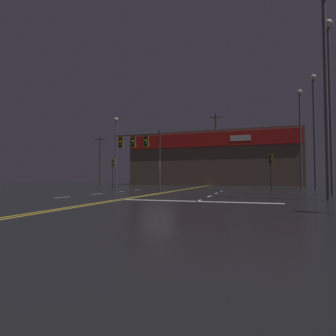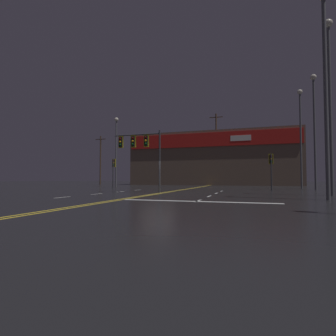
% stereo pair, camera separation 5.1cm
% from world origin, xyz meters
% --- Properties ---
extents(ground_plane, '(200.00, 200.00, 0.00)m').
position_xyz_m(ground_plane, '(0.00, 0.00, 0.00)').
color(ground_plane, black).
extents(road_markings, '(12.11, 60.00, 0.01)m').
position_xyz_m(road_markings, '(0.67, -0.96, 0.00)').
color(road_markings, gold).
rests_on(road_markings, ground).
extents(traffic_signal_median, '(4.05, 0.36, 4.95)m').
position_xyz_m(traffic_signal_median, '(-2.04, 1.11, 3.85)').
color(traffic_signal_median, '#38383D').
rests_on(traffic_signal_median, ground).
extents(traffic_signal_corner_northeast, '(0.42, 0.36, 3.48)m').
position_xyz_m(traffic_signal_corner_northeast, '(8.42, 8.30, 2.56)').
color(traffic_signal_corner_northeast, '#38383D').
rests_on(traffic_signal_corner_northeast, ground).
extents(traffic_signal_corner_northwest, '(0.42, 0.36, 3.50)m').
position_xyz_m(traffic_signal_corner_northwest, '(-9.15, 9.61, 2.57)').
color(traffic_signal_corner_northwest, '#38383D').
rests_on(traffic_signal_corner_northwest, ground).
extents(streetlight_near_left, '(0.56, 0.56, 9.62)m').
position_xyz_m(streetlight_near_left, '(-11.14, 13.82, 6.12)').
color(streetlight_near_left, '#59595E').
rests_on(streetlight_near_left, ground).
extents(streetlight_near_right, '(0.56, 0.56, 11.40)m').
position_xyz_m(streetlight_near_right, '(12.56, 10.22, 7.09)').
color(streetlight_near_right, '#59595E').
rests_on(streetlight_near_right, ground).
extents(streetlight_far_left, '(0.56, 0.56, 11.71)m').
position_xyz_m(streetlight_far_left, '(11.60, 1.11, 7.26)').
color(streetlight_far_left, '#59595E').
rests_on(streetlight_far_left, ground).
extents(streetlight_far_right, '(0.56, 0.56, 11.19)m').
position_xyz_m(streetlight_far_right, '(10.38, -2.91, 6.98)').
color(streetlight_far_right, '#59595E').
rests_on(streetlight_far_right, ground).
extents(streetlight_far_median, '(0.56, 0.56, 11.19)m').
position_xyz_m(streetlight_far_median, '(11.95, 13.97, 6.98)').
color(streetlight_far_median, '#59595E').
rests_on(streetlight_far_median, ground).
extents(building_backdrop, '(28.95, 10.23, 9.27)m').
position_xyz_m(building_backdrop, '(0.00, 30.09, 4.65)').
color(building_backdrop, brown).
rests_on(building_backdrop, ground).
extents(utility_pole_row, '(44.44, 0.26, 12.34)m').
position_xyz_m(utility_pole_row, '(2.38, 25.38, 5.88)').
color(utility_pole_row, '#4C3828').
rests_on(utility_pole_row, ground).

